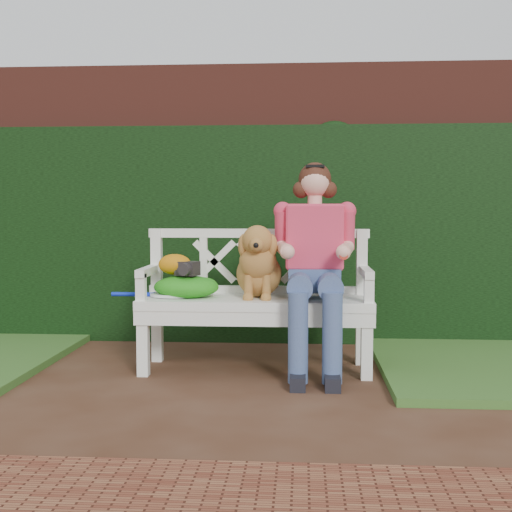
{
  "coord_description": "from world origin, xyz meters",
  "views": [
    {
      "loc": [
        0.6,
        -3.71,
        1.06
      ],
      "look_at": [
        0.29,
        0.7,
        0.75
      ],
      "focal_mm": 48.0,
      "sensor_mm": 36.0,
      "label": 1
    }
  ],
  "objects": [
    {
      "name": "dog",
      "position": [
        0.31,
        0.7,
        0.72
      ],
      "size": [
        0.32,
        0.44,
        0.48
      ],
      "primitive_type": null,
      "rotation": [
        0.0,
        0.0,
        0.01
      ],
      "color": "#AA6A35",
      "rests_on": "garden_bench"
    },
    {
      "name": "seated_woman",
      "position": [
        0.67,
        0.68,
        0.65
      ],
      "size": [
        0.78,
        0.88,
        1.31
      ],
      "primitive_type": null,
      "rotation": [
        0.0,
        0.0,
        0.36
      ],
      "color": "#EA5760",
      "rests_on": "ground"
    },
    {
      "name": "ground",
      "position": [
        0.0,
        0.0,
        0.0
      ],
      "size": [
        60.0,
        60.0,
        0.0
      ],
      "primitive_type": "plane",
      "color": "#3E2113"
    },
    {
      "name": "camera_item",
      "position": [
        -0.15,
        0.66,
        0.67
      ],
      "size": [
        0.16,
        0.14,
        0.09
      ],
      "primitive_type": "cube",
      "rotation": [
        0.0,
        0.0,
        -0.35
      ],
      "color": "black",
      "rests_on": "green_bag"
    },
    {
      "name": "ivy_hedge",
      "position": [
        0.0,
        1.68,
        0.85
      ],
      "size": [
        10.0,
        0.18,
        1.7
      ],
      "primitive_type": "cube",
      "color": "#123410",
      "rests_on": "ground"
    },
    {
      "name": "green_bag",
      "position": [
        -0.16,
        0.68,
        0.55
      ],
      "size": [
        0.51,
        0.46,
        0.14
      ],
      "primitive_type": null,
      "rotation": [
        0.0,
        0.0,
        -0.37
      ],
      "color": "green",
      "rests_on": "garden_bench"
    },
    {
      "name": "garden_bench",
      "position": [
        0.29,
        0.7,
        0.24
      ],
      "size": [
        1.59,
        0.64,
        0.48
      ],
      "primitive_type": null,
      "rotation": [
        0.0,
        0.0,
        0.03
      ],
      "color": "white",
      "rests_on": "ground"
    },
    {
      "name": "baseball_glove",
      "position": [
        -0.24,
        0.7,
        0.69
      ],
      "size": [
        0.25,
        0.21,
        0.14
      ],
      "primitive_type": "ellipsoid",
      "rotation": [
        0.0,
        0.0,
        0.29
      ],
      "color": "#BF720B",
      "rests_on": "green_bag"
    },
    {
      "name": "tennis_racket",
      "position": [
        -0.27,
        0.69,
        0.49
      ],
      "size": [
        0.64,
        0.37,
        0.03
      ],
      "primitive_type": null,
      "rotation": [
        0.0,
        0.0,
        0.21
      ],
      "color": "white",
      "rests_on": "garden_bench"
    },
    {
      "name": "brick_wall",
      "position": [
        0.0,
        1.9,
        1.1
      ],
      "size": [
        10.0,
        0.3,
        2.2
      ],
      "primitive_type": "cube",
      "color": "maroon",
      "rests_on": "ground"
    }
  ]
}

